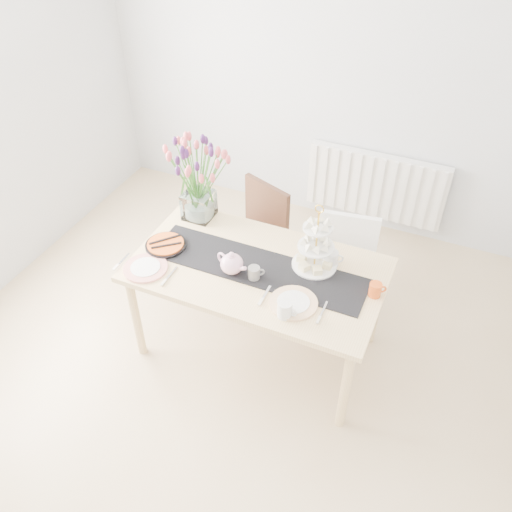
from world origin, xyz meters
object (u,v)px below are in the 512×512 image
at_px(radiator, 375,185).
at_px(mug_white, 285,309).
at_px(chair_white, 344,264).
at_px(tulip_vase, 196,168).
at_px(chair_brown, 257,230).
at_px(dining_table, 258,276).
at_px(cake_stand, 315,252).
at_px(plate_right, 293,303).
at_px(teapot, 232,264).
at_px(cream_jug, 330,258).
at_px(mug_grey, 254,273).
at_px(plate_left, 146,268).
at_px(mug_orange, 375,290).
at_px(tart_tin, 166,245).

bearing_deg(radiator, mug_white, -92.00).
height_order(radiator, chair_white, chair_white).
bearing_deg(tulip_vase, chair_brown, 44.97).
distance_m(dining_table, cake_stand, 0.41).
distance_m(mug_white, plate_right, 0.12).
bearing_deg(plate_right, teapot, 167.06).
xyz_separation_m(chair_brown, tulip_vase, (-0.31, -0.31, 0.64)).
height_order(chair_white, cream_jug, cream_jug).
height_order(radiator, teapot, teapot).
distance_m(chair_white, mug_white, 0.93).
xyz_separation_m(mug_grey, plate_left, (-0.66, -0.19, -0.04)).
height_order(cake_stand, plate_left, cake_stand).
distance_m(radiator, mug_orange, 1.72).
relative_size(tulip_vase, mug_grey, 8.03).
bearing_deg(chair_white, mug_white, -106.67).
relative_size(dining_table, cake_stand, 3.80).
xyz_separation_m(dining_table, chair_brown, (-0.29, 0.65, -0.17)).
relative_size(chair_brown, mug_white, 8.23).
distance_m(radiator, tulip_vase, 1.81).
xyz_separation_m(cake_stand, cream_jug, (0.08, 0.05, -0.07)).
height_order(radiator, cake_stand, cake_stand).
bearing_deg(plate_left, cake_stand, 25.00).
xyz_separation_m(tart_tin, mug_grey, (0.66, -0.05, 0.03)).
bearing_deg(mug_orange, tart_tin, 156.29).
bearing_deg(cream_jug, dining_table, -167.94).
distance_m(cake_stand, teapot, 0.53).
bearing_deg(mug_white, dining_table, 139.01).
bearing_deg(radiator, mug_grey, -101.22).
distance_m(radiator, plate_left, 2.26).
height_order(cake_stand, tart_tin, cake_stand).
bearing_deg(plate_left, teapot, 20.01).
relative_size(teapot, mug_orange, 2.56).
distance_m(mug_white, mug_orange, 0.57).
xyz_separation_m(dining_table, cake_stand, (0.32, 0.16, 0.20)).
height_order(chair_white, mug_orange, chair_white).
relative_size(teapot, mug_grey, 2.62).
distance_m(chair_brown, cream_jug, 0.88).
relative_size(cake_stand, plate_right, 1.46).
distance_m(mug_grey, mug_white, 0.36).
bearing_deg(dining_table, mug_grey, -79.51).
xyz_separation_m(teapot, mug_white, (0.44, -0.21, -0.02)).
xyz_separation_m(chair_brown, mug_orange, (1.03, -0.59, 0.29)).
distance_m(radiator, teapot, 1.91).
height_order(teapot, tart_tin, teapot).
xyz_separation_m(teapot, tart_tin, (-0.51, 0.05, -0.06)).
bearing_deg(tart_tin, cake_stand, 12.39).
bearing_deg(dining_table, plate_right, -33.33).
distance_m(chair_white, cream_jug, 0.46).
bearing_deg(teapot, chair_brown, 120.33).
distance_m(cream_jug, plate_right, 0.43).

